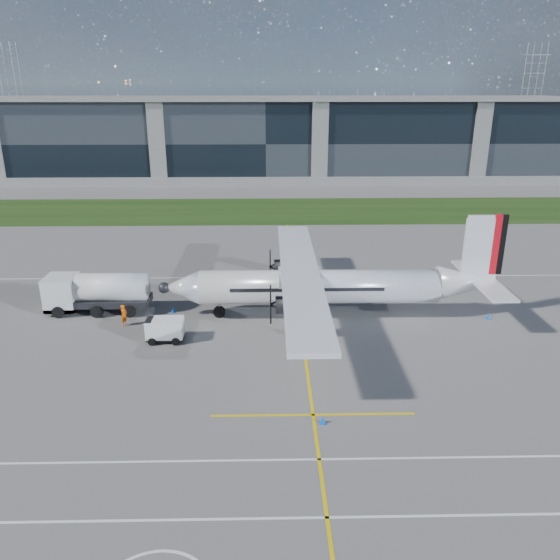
{
  "coord_description": "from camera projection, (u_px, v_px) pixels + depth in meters",
  "views": [
    {
      "loc": [
        0.5,
        -33.21,
        18.31
      ],
      "look_at": [
        1.34,
        7.58,
        3.48
      ],
      "focal_mm": 35.0,
      "sensor_mm": 36.0,
      "label": 1
    }
  ],
  "objects": [
    {
      "name": "ground",
      "position": [
        265.0,
        223.0,
        75.04
      ],
      "size": [
        400.0,
        400.0,
        0.0
      ],
      "primitive_type": "plane",
      "color": "slate",
      "rests_on": "ground"
    },
    {
      "name": "grass_strip",
      "position": [
        266.0,
        210.0,
        82.55
      ],
      "size": [
        400.0,
        18.0,
        0.04
      ],
      "primitive_type": "cube",
      "color": "#1B340E",
      "rests_on": "ground"
    },
    {
      "name": "terminal_building",
      "position": [
        266.0,
        139.0,
        110.06
      ],
      "size": [
        120.0,
        20.0,
        15.0
      ],
      "primitive_type": "cube",
      "color": "black",
      "rests_on": "ground"
    },
    {
      "name": "tree_line",
      "position": [
        267.0,
        135.0,
        167.98
      ],
      "size": [
        400.0,
        6.0,
        6.0
      ],
      "primitive_type": "cube",
      "color": "black",
      "rests_on": "ground"
    },
    {
      "name": "pylon_west",
      "position": [
        13.0,
        93.0,
        171.72
      ],
      "size": [
        9.0,
        4.6,
        30.0
      ],
      "primitive_type": null,
      "color": "gray",
      "rests_on": "ground"
    },
    {
      "name": "pylon_east",
      "position": [
        531.0,
        93.0,
        174.94
      ],
      "size": [
        9.0,
        4.6,
        30.0
      ],
      "primitive_type": null,
      "color": "gray",
      "rests_on": "ground"
    },
    {
      "name": "yellow_taxiway_centerline",
      "position": [
        299.0,
        308.0,
        46.9
      ],
      "size": [
        0.2,
        70.0,
        0.01
      ],
      "primitive_type": "cube",
      "color": "yellow",
      "rests_on": "ground"
    },
    {
      "name": "white_lane_line",
      "position": [
        260.0,
        519.0,
        24.29
      ],
      "size": [
        90.0,
        0.15,
        0.01
      ],
      "primitive_type": "cube",
      "color": "white",
      "rests_on": "ground"
    },
    {
      "name": "turboprop_aircraft",
      "position": [
        332.0,
        268.0,
        43.82
      ],
      "size": [
        27.55,
        28.57,
        8.57
      ],
      "primitive_type": null,
      "color": "white",
      "rests_on": "ground"
    },
    {
      "name": "fuel_tanker_truck",
      "position": [
        90.0,
        293.0,
        45.73
      ],
      "size": [
        8.98,
        2.92,
        3.37
      ],
      "primitive_type": null,
      "color": "silver",
      "rests_on": "ground"
    },
    {
      "name": "baggage_tug",
      "position": [
        165.0,
        330.0,
        40.78
      ],
      "size": [
        2.91,
        1.75,
        1.75
      ],
      "primitive_type": null,
      "color": "white",
      "rests_on": "ground"
    },
    {
      "name": "ground_crew_person",
      "position": [
        124.0,
        314.0,
        43.29
      ],
      "size": [
        0.82,
        0.97,
        2.01
      ],
      "primitive_type": "imported",
      "rotation": [
        0.0,
        0.0,
        1.23
      ],
      "color": "#F25907",
      "rests_on": "ground"
    },
    {
      "name": "safety_cone_portwing",
      "position": [
        323.0,
        420.0,
        31.01
      ],
      "size": [
        0.36,
        0.36,
        0.5
      ],
      "primitive_type": "cone",
      "color": "blue",
      "rests_on": "ground"
    },
    {
      "name": "safety_cone_nose_port",
      "position": [
        175.0,
        325.0,
        43.09
      ],
      "size": [
        0.36,
        0.36,
        0.5
      ],
      "primitive_type": "cone",
      "color": "blue",
      "rests_on": "ground"
    },
    {
      "name": "safety_cone_nose_stbd",
      "position": [
        173.0,
        309.0,
        46.02
      ],
      "size": [
        0.36,
        0.36,
        0.5
      ],
      "primitive_type": "cone",
      "color": "blue",
      "rests_on": "ground"
    },
    {
      "name": "safety_cone_tail",
      "position": [
        488.0,
        316.0,
        44.79
      ],
      "size": [
        0.36,
        0.36,
        0.5
      ],
      "primitive_type": "cone",
      "color": "blue",
      "rests_on": "ground"
    },
    {
      "name": "safety_cone_stbdwing",
      "position": [
        292.0,
        260.0,
        58.78
      ],
      "size": [
        0.36,
        0.36,
        0.5
      ],
      "primitive_type": "cone",
      "color": "blue",
      "rests_on": "ground"
    }
  ]
}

